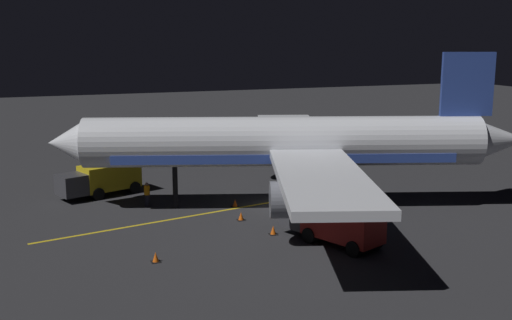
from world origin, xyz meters
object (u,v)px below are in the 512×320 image
object	(u,v)px
ground_crew_worker	(147,194)
traffic_cone_near_right	(273,230)
traffic_cone_near_left	(241,216)
traffic_cone_far	(156,257)
baggage_truck	(102,180)
traffic_cone_under_wing	(235,203)
airliner	(292,144)
catering_truck	(335,221)

from	to	relation	value
ground_crew_worker	traffic_cone_near_right	size ratio (longest dim) A/B	3.16
traffic_cone_near_right	traffic_cone_near_left	bearing A→B (deg)	13.85
ground_crew_worker	traffic_cone_far	size ratio (longest dim) A/B	3.16
ground_crew_worker	traffic_cone_near_right	xyz separation A→B (m)	(-8.94, -5.97, -0.64)
baggage_truck	traffic_cone_near_left	xyz separation A→B (m)	(-9.70, -7.67, -0.96)
traffic_cone_under_wing	traffic_cone_far	bearing A→B (deg)	140.14
baggage_truck	ground_crew_worker	world-z (taller)	baggage_truck
traffic_cone_under_wing	baggage_truck	bearing A→B (deg)	52.06
airliner	baggage_truck	bearing A→B (deg)	56.81
catering_truck	traffic_cone_near_left	bearing A→B (deg)	29.94
traffic_cone_far	traffic_cone_under_wing	bearing A→B (deg)	-39.86
traffic_cone_near_right	traffic_cone_far	size ratio (longest dim) A/B	1.00
baggage_truck	traffic_cone_near_left	distance (m)	12.41
ground_crew_worker	traffic_cone_near_left	bearing A→B (deg)	-136.83
airliner	baggage_truck	distance (m)	14.71
catering_truck	traffic_cone_far	world-z (taller)	catering_truck
traffic_cone_under_wing	traffic_cone_far	world-z (taller)	same
traffic_cone_near_left	catering_truck	bearing A→B (deg)	-150.06
catering_truck	traffic_cone_near_right	xyz separation A→B (m)	(2.72, 2.72, -1.08)
ground_crew_worker	traffic_cone_near_left	distance (m)	7.49
traffic_cone_under_wing	traffic_cone_far	size ratio (longest dim) A/B	1.00
baggage_truck	traffic_cone_far	bearing A→B (deg)	-176.57
baggage_truck	ground_crew_worker	distance (m)	4.98
ground_crew_worker	traffic_cone_near_left	xyz separation A→B (m)	(-5.44, -5.11, -0.64)
traffic_cone_near_left	traffic_cone_far	xyz separation A→B (m)	(-5.66, 6.75, 0.00)
catering_truck	traffic_cone_far	bearing A→B (deg)	86.97
catering_truck	traffic_cone_far	distance (m)	10.40
baggage_truck	airliner	bearing A→B (deg)	-123.19
traffic_cone_under_wing	catering_truck	bearing A→B (deg)	-162.80
ground_crew_worker	traffic_cone_near_right	distance (m)	10.76
airliner	ground_crew_worker	distance (m)	10.72
baggage_truck	ground_crew_worker	xyz separation A→B (m)	(-4.26, -2.56, -0.32)
ground_crew_worker	baggage_truck	bearing A→B (deg)	31.04
traffic_cone_near_left	traffic_cone_far	bearing A→B (deg)	130.00
catering_truck	traffic_cone_near_left	distance (m)	7.25
catering_truck	traffic_cone_under_wing	distance (m)	9.92
catering_truck	ground_crew_worker	world-z (taller)	catering_truck
traffic_cone_near_right	traffic_cone_far	bearing A→B (deg)	105.92
catering_truck	traffic_cone_far	xyz separation A→B (m)	(0.55, 10.33, -1.08)
ground_crew_worker	traffic_cone_near_left	world-z (taller)	ground_crew_worker
baggage_truck	catering_truck	xyz separation A→B (m)	(-15.91, -11.25, 0.12)
baggage_truck	traffic_cone_under_wing	xyz separation A→B (m)	(-6.49, -8.33, -0.96)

